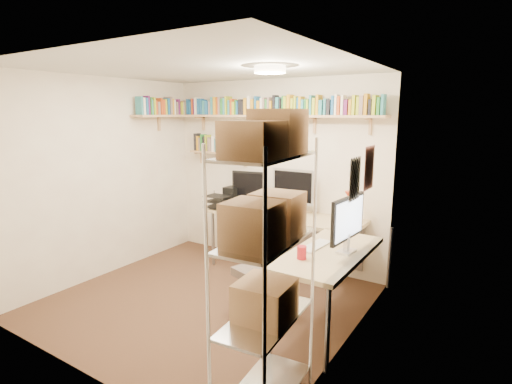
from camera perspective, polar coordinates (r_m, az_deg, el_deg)
ground at (r=4.65m, az=-7.25°, el=-15.17°), size 3.20×3.20×0.00m
room_shell at (r=4.20m, az=-7.71°, el=4.13°), size 3.24×3.04×2.52m
wall_shelves at (r=5.45m, az=-2.29°, el=10.93°), size 3.12×1.09×0.80m
corner_desk at (r=4.83m, az=4.16°, el=-4.21°), size 2.42×2.00×1.36m
office_chair at (r=4.17m, az=1.35°, el=-11.93°), size 0.56×0.56×1.00m
wire_rack at (r=2.57m, az=1.46°, el=-4.28°), size 0.47×0.85×2.09m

